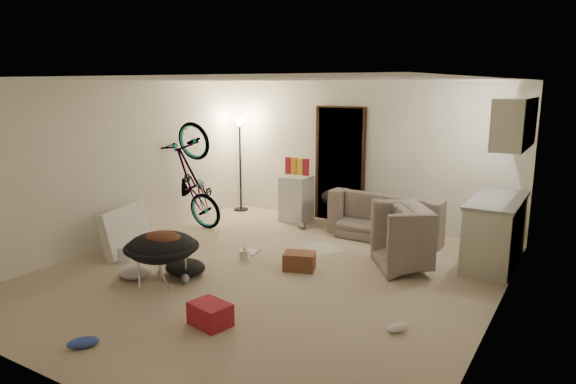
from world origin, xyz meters
The scene contains 38 objects.
floor centered at (0.00, 0.00, -0.01)m, with size 5.50×6.00×0.02m, color #BEAB92.
ceiling centered at (0.00, 0.00, 2.51)m, with size 5.50×6.00×0.02m, color white.
wall_back centered at (0.00, 3.01, 1.25)m, with size 5.50×0.02×2.50m, color white.
wall_front centered at (0.00, -3.01, 1.25)m, with size 5.50×0.02×2.50m, color white.
wall_left centered at (-2.76, 0.00, 1.25)m, with size 0.02×6.00×2.50m, color white.
wall_right centered at (2.76, 0.00, 1.25)m, with size 0.02×6.00×2.50m, color white.
doorway centered at (-0.40, 2.97, 1.02)m, with size 0.85×0.10×2.04m, color black.
door_trim centered at (-0.40, 2.94, 1.02)m, with size 0.97×0.04×2.10m, color #311D11.
floor_lamp centered at (-2.40, 2.65, 1.31)m, with size 0.28×0.28×1.81m.
kitchen_counter centered at (2.43, 2.00, 0.44)m, with size 0.60×1.50×0.88m, color beige.
counter_top centered at (2.43, 2.00, 0.90)m, with size 0.64×1.54×0.04m, color gray.
kitchen_uppers centered at (2.56, 2.00, 1.95)m, with size 0.38×1.40×0.65m, color beige.
sofa centered at (0.73, 2.45, 0.27)m, with size 1.86×0.73×0.54m, color #333A34.
armchair centered at (1.66, 1.31, 0.32)m, with size 0.98×0.85×0.63m, color #333A34.
bicycle centered at (-2.30, 1.16, 0.49)m, with size 0.66×1.88×0.99m, color black.
book_asset centered at (-1.96, -0.79, 0.01)m, with size 0.17×0.24×0.02m, color maroon.
mini_fridge centered at (-1.07, 2.55, 0.41)m, with size 0.48×0.48×0.82m, color white.
snack_box_0 centered at (-1.24, 2.55, 1.00)m, with size 0.10×0.07×0.30m, color maroon.
snack_box_1 centered at (-1.12, 2.55, 1.00)m, with size 0.10×0.07×0.30m, color orange.
snack_box_2 centered at (-1.00, 2.55, 1.00)m, with size 0.10×0.07×0.30m, color yellow.
snack_box_3 centered at (-0.88, 2.55, 1.00)m, with size 0.10×0.07×0.30m, color maroon.
saucer_chair centered at (-0.96, -0.94, 0.39)m, with size 0.92×0.92×0.65m.
hoodie centered at (-0.91, -0.97, 0.58)m, with size 0.48×0.40×0.22m, color #582D1E.
sofa_drape centered at (-0.22, 2.45, 0.54)m, with size 0.56×0.46×0.28m, color black.
tv_box centered at (-2.30, -0.33, 0.35)m, with size 0.13×1.05×0.69m, color silver.
drink_case_a centered at (0.26, 0.36, 0.12)m, with size 0.41×0.29×0.24m, color brown.
drink_case_b centered at (0.28, -1.52, 0.12)m, with size 0.41×0.30×0.24m, color maroon.
juicer centered at (-0.59, 0.29, 0.09)m, with size 0.15×0.15×0.21m.
newspaper centered at (0.09, 1.33, 0.00)m, with size 0.46×0.61×0.01m, color beige.
book_blue centered at (-1.23, -0.34, 0.02)m, with size 0.24×0.32×0.03m, color #304BAD.
book_white centered at (-0.71, 0.58, 0.01)m, with size 0.21×0.27×0.02m, color silver.
shoe_0 centered at (-1.10, 2.47, 0.05)m, with size 0.27×0.11×0.10m, color #304BAD.
shoe_1 centered at (-0.72, 2.14, 0.05)m, with size 0.29×0.12×0.11m, color slate.
shoe_2 centered at (-0.45, -2.51, 0.05)m, with size 0.29×0.12×0.11m, color #304BAD.
shoe_3 centered at (-0.75, -0.78, 0.05)m, with size 0.27×0.11×0.10m, color slate.
shoe_4 centered at (1.99, -0.67, 0.05)m, with size 0.26×0.10×0.10m, color white.
clothes_lump_a centered at (-0.94, -0.56, 0.09)m, with size 0.58×0.49×0.19m, color black.
clothes_lump_c centered at (-1.43, -0.98, 0.07)m, with size 0.45×0.39×0.14m, color silver.
Camera 1 is at (3.52, -5.31, 2.45)m, focal length 32.00 mm.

